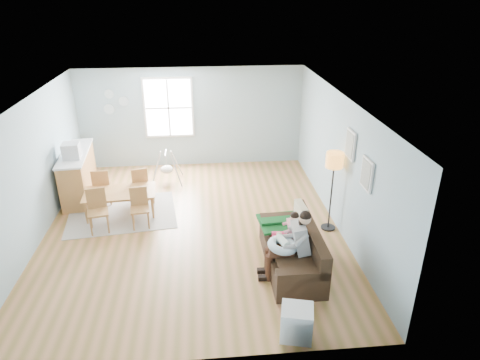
{
  "coord_description": "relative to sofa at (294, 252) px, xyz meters",
  "views": [
    {
      "loc": [
        0.25,
        -7.79,
        4.62
      ],
      "look_at": [
        0.99,
        0.1,
        1.0
      ],
      "focal_mm": 32.0,
      "sensor_mm": 36.0,
      "label": 1
    }
  ],
  "objects": [
    {
      "name": "room",
      "position": [
        -1.81,
        1.51,
        2.13
      ],
      "size": [
        8.4,
        9.4,
        3.9
      ],
      "color": "olive"
    },
    {
      "name": "chair_ne",
      "position": [
        -3.03,
        2.86,
        0.19
      ],
      "size": [
        0.47,
        0.47,
        0.85
      ],
      "color": "brown",
      "rests_on": "rug"
    },
    {
      "name": "father",
      "position": [
        -0.13,
        -0.28,
        0.39
      ],
      "size": [
        0.88,
        0.41,
        1.27
      ],
      "color": "gray",
      "rests_on": "sofa"
    },
    {
      "name": "beige_pillow",
      "position": [
        0.21,
        0.52,
        0.44
      ],
      "size": [
        0.17,
        0.47,
        0.47
      ],
      "primitive_type": "cube",
      "rotation": [
        0.0,
        0.0,
        0.08
      ],
      "color": "#B7AA8B",
      "rests_on": "sofa"
    },
    {
      "name": "toddler",
      "position": [
        -0.08,
        0.19,
        0.39
      ],
      "size": [
        0.51,
        0.27,
        0.78
      ],
      "color": "silver",
      "rests_on": "sofa"
    },
    {
      "name": "rug",
      "position": [
        -3.38,
        2.24,
        -0.28
      ],
      "size": [
        2.5,
        2.02,
        0.01
      ],
      "primitive_type": "cube",
      "rotation": [
        0.0,
        0.0,
        0.12
      ],
      "color": "gray",
      "rests_on": "room"
    },
    {
      "name": "nursing_pillow",
      "position": [
        -0.28,
        -0.29,
        0.34
      ],
      "size": [
        0.53,
        0.52,
        0.21
      ],
      "primitive_type": "torus",
      "rotation": [
        0.0,
        0.14,
        -0.01
      ],
      "color": "#C9EAFC",
      "rests_on": "father"
    },
    {
      "name": "chair_nw",
      "position": [
        -3.87,
        2.75,
        0.21
      ],
      "size": [
        0.43,
        0.43,
        0.88
      ],
      "color": "brown",
      "rests_on": "rug"
    },
    {
      "name": "counter",
      "position": [
        -4.51,
        3.3,
        0.27
      ],
      "size": [
        0.75,
        2.0,
        1.1
      ],
      "color": "olive",
      "rests_on": "room"
    },
    {
      "name": "sofa",
      "position": [
        0.0,
        0.0,
        0.0
      ],
      "size": [
        0.86,
        2.0,
        0.81
      ],
      "color": "black",
      "rests_on": "room"
    },
    {
      "name": "chair_sw",
      "position": [
        -3.73,
        1.62,
        0.22
      ],
      "size": [
        0.48,
        0.48,
        0.89
      ],
      "color": "brown",
      "rests_on": "rug"
    },
    {
      "name": "infant",
      "position": [
        -0.28,
        -0.25,
        0.43
      ],
      "size": [
        0.21,
        0.38,
        0.14
      ],
      "color": "white",
      "rests_on": "nursing_pillow"
    },
    {
      "name": "chair_se",
      "position": [
        -2.9,
        1.72,
        0.18
      ],
      "size": [
        0.43,
        0.43,
        0.84
      ],
      "color": "brown",
      "rests_on": "rug"
    },
    {
      "name": "storage_cube",
      "position": [
        -0.33,
        -1.68,
        -0.04
      ],
      "size": [
        0.53,
        0.49,
        0.5
      ],
      "color": "silver",
      "rests_on": "room"
    },
    {
      "name": "dining_table",
      "position": [
        -3.38,
        2.24,
        -0.02
      ],
      "size": [
        1.59,
        0.97,
        0.54
      ],
      "primitive_type": "imported",
      "rotation": [
        0.0,
        0.0,
        0.08
      ],
      "color": "olive",
      "rests_on": "rug"
    },
    {
      "name": "pictures",
      "position": [
        1.16,
        0.46,
        1.56
      ],
      "size": [
        0.05,
        1.34,
        0.74
      ],
      "color": "silver",
      "rests_on": "room"
    },
    {
      "name": "floor_lamp",
      "position": [
        0.99,
        1.22,
        1.1
      ],
      "size": [
        0.34,
        0.34,
        1.68
      ],
      "color": "black",
      "rests_on": "room"
    },
    {
      "name": "monitor",
      "position": [
        -4.46,
        2.93,
        0.98
      ],
      "size": [
        0.39,
        0.37,
        0.35
      ],
      "color": "#B9B8BD",
      "rests_on": "counter"
    },
    {
      "name": "baby_swing",
      "position": [
        -2.48,
        3.86,
        0.08
      ],
      "size": [
        0.8,
        0.81,
        0.8
      ],
      "color": "#B9B8BD",
      "rests_on": "room"
    },
    {
      "name": "green_throw",
      "position": [
        -0.08,
        0.67,
        0.23
      ],
      "size": [
        0.97,
        0.82,
        0.04
      ],
      "primitive_type": "cube",
      "rotation": [
        0.0,
        0.0,
        0.08
      ],
      "color": "#145821",
      "rests_on": "sofa"
    },
    {
      "name": "wall_plates",
      "position": [
        -3.81,
        4.98,
        1.54
      ],
      "size": [
        0.67,
        0.02,
        0.66
      ],
      "color": "#99B1B8",
      "rests_on": "room"
    },
    {
      "name": "window",
      "position": [
        -2.41,
        4.98,
        1.36
      ],
      "size": [
        1.32,
        0.08,
        1.62
      ],
      "color": "silver",
      "rests_on": "room"
    }
  ]
}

